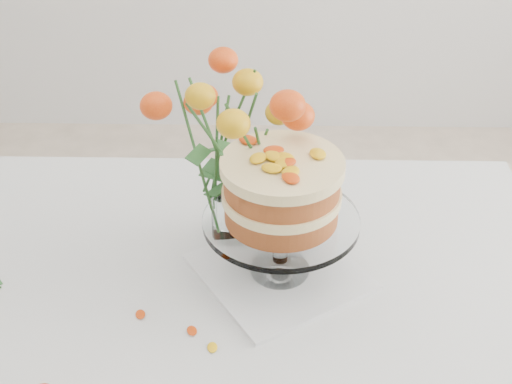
% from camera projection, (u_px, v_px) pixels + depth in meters
% --- Properties ---
extents(table, '(1.43, 0.93, 0.76)m').
position_uv_depth(table, '(210.00, 311.00, 1.45)').
color(table, tan).
rests_on(table, ground).
extents(napkin, '(0.40, 0.40, 0.01)m').
position_uv_depth(napkin, '(280.00, 272.00, 1.42)').
color(napkin, silver).
rests_on(napkin, table).
extents(cake_stand, '(0.30, 0.30, 0.27)m').
position_uv_depth(cake_stand, '(282.00, 196.00, 1.32)').
color(cake_stand, white).
rests_on(cake_stand, napkin).
extents(rose_vase, '(0.33, 0.33, 0.46)m').
position_uv_depth(rose_vase, '(231.00, 128.00, 1.36)').
color(rose_vase, white).
rests_on(rose_vase, table).
extents(stray_petal_a, '(0.03, 0.02, 0.00)m').
position_uv_depth(stray_petal_a, '(140.00, 315.00, 1.33)').
color(stray_petal_a, yellow).
rests_on(stray_petal_a, table).
extents(stray_petal_b, '(0.03, 0.02, 0.00)m').
position_uv_depth(stray_petal_b, '(192.00, 331.00, 1.29)').
color(stray_petal_b, yellow).
rests_on(stray_petal_b, table).
extents(stray_petal_c, '(0.03, 0.02, 0.00)m').
position_uv_depth(stray_petal_c, '(212.00, 348.00, 1.26)').
color(stray_petal_c, yellow).
rests_on(stray_petal_c, table).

